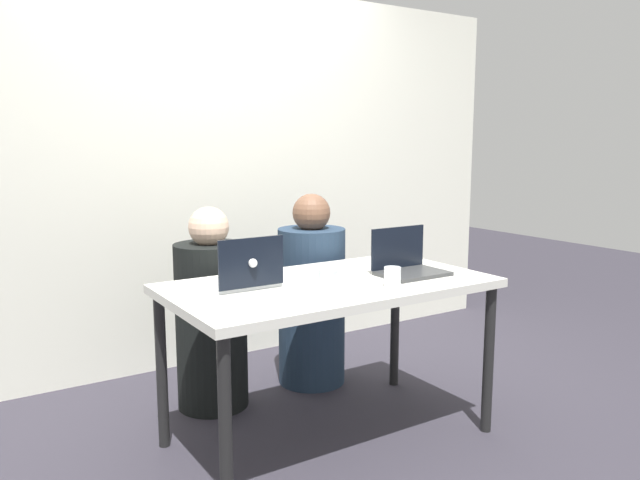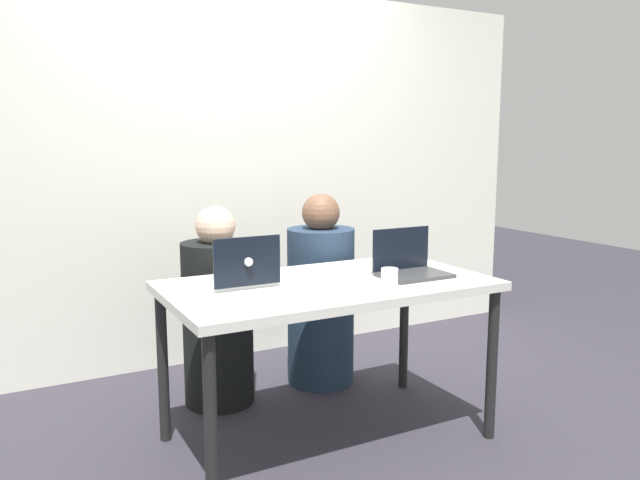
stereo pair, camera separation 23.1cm
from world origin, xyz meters
TOP-DOWN VIEW (x-y plane):
  - ground_plane at (0.00, 0.00)m, footprint 12.00×12.00m
  - back_wall at (0.00, 1.35)m, footprint 4.50×0.10m
  - desk at (0.00, 0.00)m, footprint 1.46×0.80m
  - person_on_left at (-0.31, 0.65)m, footprint 0.42×0.42m
  - person_on_right at (0.31, 0.65)m, footprint 0.46×0.46m
  - laptop_front_right at (0.40, -0.07)m, footprint 0.32×0.26m
  - laptop_back_left at (-0.38, 0.10)m, footprint 0.30×0.27m
  - water_glass_left at (-0.16, -0.22)m, footprint 0.08×0.08m
  - water_glass_right at (0.17, -0.24)m, footprint 0.07×0.07m

SIDE VIEW (x-z plane):
  - ground_plane at x=0.00m, z-range 0.00..0.00m
  - person_on_left at x=-0.31m, z-range -0.06..1.00m
  - person_on_right at x=0.31m, z-range -0.06..1.04m
  - desk at x=0.00m, z-range 0.31..1.07m
  - water_glass_right at x=0.17m, z-range 0.75..0.84m
  - water_glass_left at x=-0.16m, z-range 0.75..0.86m
  - laptop_front_right at x=0.40m, z-range 0.70..0.92m
  - laptop_back_left at x=-0.38m, z-range 0.69..0.92m
  - back_wall at x=0.00m, z-range 0.00..2.34m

